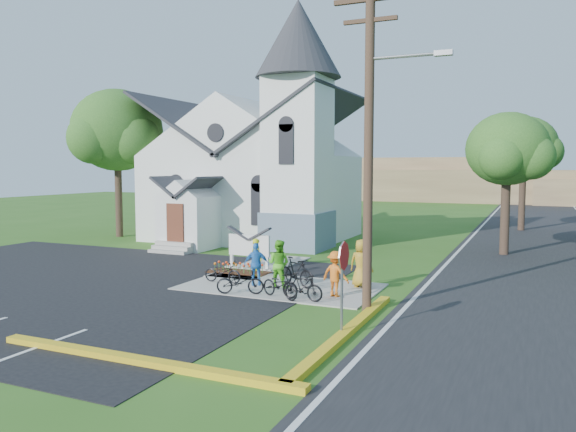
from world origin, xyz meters
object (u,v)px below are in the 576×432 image
at_px(utility_pole, 371,131).
at_px(cyclist_1, 279,264).
at_px(church_sign, 249,246).
at_px(bike_2, 240,282).
at_px(bike_3, 302,287).
at_px(bike_1, 296,272).
at_px(stop_sign, 343,268).
at_px(cyclist_2, 256,264).
at_px(cyclist_3, 336,274).
at_px(cyclist_4, 361,263).
at_px(bike_4, 280,285).
at_px(bike_0, 223,272).
at_px(cyclist_0, 256,258).

bearing_deg(utility_pole, cyclist_1, 155.21).
relative_size(utility_pole, cyclist_1, 5.80).
xyz_separation_m(church_sign, bike_2, (1.98, -4.40, -0.55)).
relative_size(church_sign, cyclist_1, 1.28).
height_order(bike_2, bike_3, bike_3).
distance_m(church_sign, bike_1, 4.13).
distance_m(stop_sign, bike_1, 6.06).
bearing_deg(bike_2, utility_pole, -114.39).
bearing_deg(bike_3, cyclist_2, 65.42).
relative_size(cyclist_3, cyclist_4, 0.88).
height_order(bike_2, bike_4, bike_4).
height_order(bike_0, cyclist_4, cyclist_4).
height_order(church_sign, bike_0, church_sign).
xyz_separation_m(church_sign, bike_4, (3.47, -4.40, -0.54)).
height_order(cyclist_2, bike_2, cyclist_2).
height_order(bike_0, bike_1, bike_1).
relative_size(stop_sign, cyclist_2, 1.59).
relative_size(church_sign, cyclist_0, 1.45).
bearing_deg(cyclist_3, bike_1, -12.35).
height_order(bike_0, bike_3, bike_3).
xyz_separation_m(cyclist_0, cyclist_1, (1.63, -1.44, 0.10)).
relative_size(bike_1, bike_3, 1.20).
xyz_separation_m(stop_sign, cyclist_4, (-1.21, 5.73, -0.86)).
bearing_deg(stop_sign, cyclist_4, 101.94).
bearing_deg(bike_3, bike_0, 76.53).
height_order(stop_sign, bike_1, stop_sign).
xyz_separation_m(cyclist_1, cyclist_2, (-0.90, 0.00, -0.08)).
height_order(utility_pole, cyclist_4, utility_pole).
bearing_deg(bike_2, cyclist_0, -4.11).
xyz_separation_m(cyclist_2, bike_3, (2.42, -1.47, -0.33)).
height_order(church_sign, cyclist_4, cyclist_4).
xyz_separation_m(bike_0, cyclist_1, (2.28, 0.07, 0.46)).
relative_size(cyclist_2, bike_4, 0.94).
distance_m(church_sign, cyclist_1, 4.02).
relative_size(cyclist_0, bike_3, 1.03).
relative_size(cyclist_2, cyclist_3, 1.02).
relative_size(cyclist_0, bike_1, 0.86).
bearing_deg(cyclist_3, church_sign, -20.37).
height_order(utility_pole, bike_3, utility_pole).
relative_size(stop_sign, bike_2, 1.53).
bearing_deg(cyclist_0, bike_0, 91.61).
bearing_deg(cyclist_0, cyclist_3, 178.63).
relative_size(bike_1, cyclist_4, 1.02).
bearing_deg(bike_3, cyclist_4, -16.30).
height_order(cyclist_0, cyclist_3, cyclist_3).
xyz_separation_m(utility_pole, bike_2, (-4.59, 0.30, -4.93)).
relative_size(cyclist_0, bike_4, 0.92).
relative_size(bike_0, cyclist_2, 0.98).
bearing_deg(cyclist_0, bike_1, 178.60).
bearing_deg(utility_pole, bike_4, 174.45).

